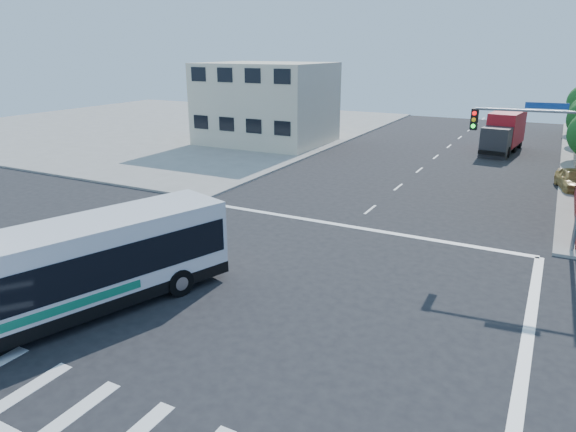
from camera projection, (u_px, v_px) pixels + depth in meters
The scene contains 7 objects.
ground at pixel (262, 297), 20.17m from camera, with size 120.00×120.00×0.00m, color black.
sidewalk_nw at pixel (164, 125), 65.06m from camera, with size 50.00×50.00×0.15m, color gray.
building_west at pixel (266, 104), 51.68m from camera, with size 12.06×10.06×8.00m.
signal_mast_ne at pixel (547, 147), 23.56m from camera, with size 7.91×1.13×8.07m.
transit_bus at pixel (56, 273), 17.90m from camera, with size 6.70×13.03×3.80m.
box_truck at pixel (503, 133), 48.03m from camera, with size 3.19×8.34×3.67m.
parked_car at pixel (573, 179), 35.31m from camera, with size 1.70×4.23×1.44m, color tan.
Camera 1 is at (9.37, -15.62, 9.30)m, focal length 32.00 mm.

